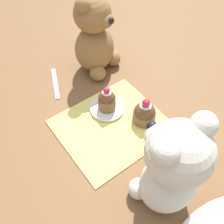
{
  "coord_description": "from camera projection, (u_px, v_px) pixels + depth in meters",
  "views": [
    {
      "loc": [
        0.23,
        0.31,
        0.53
      ],
      "look_at": [
        0.0,
        0.0,
        0.06
      ],
      "focal_mm": 42.0,
      "sensor_mm": 36.0,
      "label": 1
    }
  ],
  "objects": [
    {
      "name": "teddy_bear_tan",
      "position": [
        95.0,
        37.0,
        0.71
      ],
      "size": [
        0.15,
        0.14,
        0.23
      ],
      "rotation": [
        0.0,
        0.0,
        3.48
      ],
      "color": "olive",
      "rests_on": "ground_plane"
    },
    {
      "name": "teddy_bear_cream",
      "position": [
        172.0,
        168.0,
        0.45
      ],
      "size": [
        0.12,
        0.13,
        0.24
      ],
      "rotation": [
        0.0,
        0.0,
        -0.01
      ],
      "color": "beige",
      "rests_on": "ground_plane"
    },
    {
      "name": "knitted_placemat",
      "position": [
        112.0,
        125.0,
        0.65
      ],
      "size": [
        0.26,
        0.22,
        0.01
      ],
      "primitive_type": "cube",
      "color": "#E0D166",
      "rests_on": "ground_plane"
    },
    {
      "name": "cupcake_near_tan_bear",
      "position": [
        107.0,
        100.0,
        0.66
      ],
      "size": [
        0.05,
        0.05,
        0.07
      ],
      "color": "brown",
      "rests_on": "saucer_plate"
    },
    {
      "name": "ground_plane",
      "position": [
        112.0,
        126.0,
        0.65
      ],
      "size": [
        4.0,
        4.0,
        0.0
      ],
      "primitive_type": "plane",
      "color": "brown"
    },
    {
      "name": "teaspoon",
      "position": [
        55.0,
        83.0,
        0.75
      ],
      "size": [
        0.06,
        0.12,
        0.01
      ],
      "primitive_type": "cube",
      "rotation": [
        0.0,
        0.0,
        4.31
      ],
      "color": "silver",
      "rests_on": "ground_plane"
    },
    {
      "name": "cupcake_near_cream_bear",
      "position": [
        145.0,
        113.0,
        0.64
      ],
      "size": [
        0.06,
        0.06,
        0.07
      ],
      "color": "brown",
      "rests_on": "knitted_placemat"
    },
    {
      "name": "saucer_plate",
      "position": [
        107.0,
        108.0,
        0.68
      ],
      "size": [
        0.09,
        0.09,
        0.01
      ],
      "primitive_type": "cylinder",
      "color": "silver",
      "rests_on": "knitted_placemat"
    }
  ]
}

